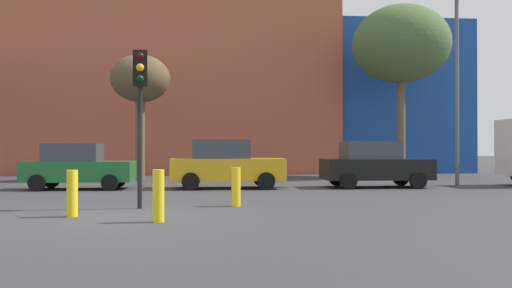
% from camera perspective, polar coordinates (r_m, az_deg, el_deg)
% --- Properties ---
extents(ground_plane, '(200.00, 200.00, 0.00)m').
position_cam_1_polar(ground_plane, '(12.15, -14.07, -7.62)').
color(ground_plane, '#38383A').
extents(building_backdrop, '(37.63, 10.91, 12.69)m').
position_cam_1_polar(building_backdrop, '(36.62, -8.58, 5.21)').
color(building_backdrop, '#B2563D').
rests_on(building_backdrop, ground_plane).
extents(parked_car_1, '(3.93, 1.93, 1.71)m').
position_cam_1_polar(parked_car_1, '(20.82, -18.62, -2.32)').
color(parked_car_1, '#1E662D').
rests_on(parked_car_1, ground_plane).
extents(parked_car_2, '(4.28, 2.10, 1.85)m').
position_cam_1_polar(parked_car_2, '(20.23, -3.24, -2.19)').
color(parked_car_2, gold).
rests_on(parked_car_2, ground_plane).
extents(parked_car_3, '(4.15, 2.04, 1.80)m').
position_cam_1_polar(parked_car_3, '(21.20, 12.61, -2.17)').
color(parked_car_3, black).
rests_on(parked_car_3, ground_plane).
extents(traffic_light_island, '(0.39, 0.38, 3.99)m').
position_cam_1_polar(traffic_light_island, '(13.72, -12.37, 5.47)').
color(traffic_light_island, black).
rests_on(traffic_light_island, ground_plane).
extents(bare_tree_0, '(5.19, 5.19, 9.21)m').
position_cam_1_polar(bare_tree_0, '(29.89, 15.34, 10.26)').
color(bare_tree_0, brown).
rests_on(bare_tree_0, ground_plane).
extents(bare_tree_2, '(2.87, 2.87, 6.07)m').
position_cam_1_polar(bare_tree_2, '(26.40, -12.35, 6.64)').
color(bare_tree_2, brown).
rests_on(bare_tree_2, ground_plane).
extents(bollard_yellow_0, '(0.24, 0.24, 1.08)m').
position_cam_1_polar(bollard_yellow_0, '(11.08, -10.46, -5.51)').
color(bollard_yellow_0, yellow).
rests_on(bollard_yellow_0, ground_plane).
extents(bollard_yellow_1, '(0.24, 0.24, 1.04)m').
position_cam_1_polar(bollard_yellow_1, '(12.44, -19.17, -5.04)').
color(bollard_yellow_1, yellow).
rests_on(bollard_yellow_1, ground_plane).
extents(bollard_yellow_2, '(0.24, 0.24, 1.01)m').
position_cam_1_polar(bollard_yellow_2, '(13.93, -2.17, -4.63)').
color(bollard_yellow_2, yellow).
rests_on(bollard_yellow_2, ground_plane).
extents(street_lamp, '(0.80, 0.24, 8.07)m').
position_cam_1_polar(street_lamp, '(23.52, 20.80, 6.97)').
color(street_lamp, '#59595E').
rests_on(street_lamp, ground_plane).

